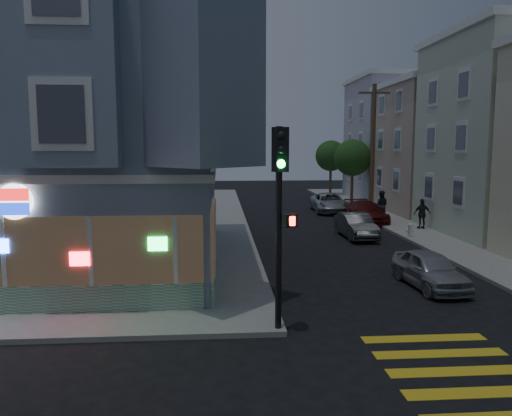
{
  "coord_description": "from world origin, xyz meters",
  "views": [
    {
      "loc": [
        1.28,
        -10.33,
        4.95
      ],
      "look_at": [
        2.54,
        6.74,
        2.8
      ],
      "focal_mm": 35.0,
      "sensor_mm": 36.0,
      "label": 1
    }
  ],
  "objects": [
    {
      "name": "ground",
      "position": [
        0.0,
        0.0,
        0.0
      ],
      "size": [
        120.0,
        120.0,
        0.0
      ],
      "primitive_type": "plane",
      "color": "black",
      "rests_on": "ground"
    },
    {
      "name": "corner_building",
      "position": [
        -6.0,
        10.98,
        5.82
      ],
      "size": [
        14.6,
        14.6,
        11.4
      ],
      "color": "slate",
      "rests_on": "sidewalk_nw"
    },
    {
      "name": "row_house_c",
      "position": [
        19.5,
        25.0,
        4.65
      ],
      "size": [
        12.0,
        8.6,
        9.0
      ],
      "primitive_type": "cube",
      "color": "tan",
      "rests_on": "sidewalk_ne"
    },
    {
      "name": "row_house_d",
      "position": [
        19.5,
        34.0,
        5.4
      ],
      "size": [
        12.0,
        8.6,
        10.5
      ],
      "primitive_type": "cube",
      "color": "#B0A8B9",
      "rests_on": "sidewalk_ne"
    },
    {
      "name": "utility_pole",
      "position": [
        12.0,
        24.0,
        4.8
      ],
      "size": [
        2.2,
        0.3,
        9.0
      ],
      "color": "#4C3826",
      "rests_on": "sidewalk_ne"
    },
    {
      "name": "street_tree_near",
      "position": [
        12.2,
        30.0,
        3.94
      ],
      "size": [
        3.0,
        3.0,
        5.3
      ],
      "color": "#4C3826",
      "rests_on": "sidewalk_ne"
    },
    {
      "name": "street_tree_far",
      "position": [
        12.2,
        38.0,
        3.94
      ],
      "size": [
        3.0,
        3.0,
        5.3
      ],
      "color": "#4C3826",
      "rests_on": "sidewalk_ne"
    },
    {
      "name": "pedestrian_a",
      "position": [
        11.63,
        20.77,
        1.11
      ],
      "size": [
        1.1,
        0.96,
        1.92
      ],
      "primitive_type": "imported",
      "rotation": [
        0.0,
        0.0,
        2.85
      ],
      "color": "black",
      "rests_on": "sidewalk_ne"
    },
    {
      "name": "pedestrian_b",
      "position": [
        13.0,
        17.49,
        1.02
      ],
      "size": [
        1.04,
        0.5,
        1.73
      ],
      "primitive_type": "imported",
      "rotation": [
        0.0,
        0.0,
        3.22
      ],
      "color": "#26232B",
      "rests_on": "sidewalk_ne"
    },
    {
      "name": "parked_car_a",
      "position": [
        8.6,
        6.19,
        0.64
      ],
      "size": [
        1.75,
        3.86,
        1.29
      ],
      "primitive_type": "imported",
      "rotation": [
        0.0,
        0.0,
        0.06
      ],
      "color": "#A3A6AB",
      "rests_on": "ground"
    },
    {
      "name": "parked_car_b",
      "position": [
        8.6,
        15.66,
        0.67
      ],
      "size": [
        1.52,
        4.08,
        1.33
      ],
      "primitive_type": "imported",
      "rotation": [
        0.0,
        0.0,
        0.03
      ],
      "color": "#3D4043",
      "rests_on": "ground"
    },
    {
      "name": "parked_car_c",
      "position": [
        10.7,
        20.86,
        0.68
      ],
      "size": [
        2.08,
        4.75,
        1.36
      ],
      "primitive_type": "imported",
      "rotation": [
        0.0,
        0.0,
        0.04
      ],
      "color": "#5C1515",
      "rests_on": "ground"
    },
    {
      "name": "parked_car_d",
      "position": [
        9.45,
        26.06,
        0.71
      ],
      "size": [
        2.57,
        5.2,
        1.42
      ],
      "primitive_type": "imported",
      "rotation": [
        0.0,
        0.0,
        -0.04
      ],
      "color": "#A7ACB2",
      "rests_on": "ground"
    },
    {
      "name": "traffic_signal",
      "position": [
        2.82,
        2.17,
        3.72
      ],
      "size": [
        0.67,
        0.59,
        5.28
      ],
      "rotation": [
        0.0,
        0.0,
        0.38
      ],
      "color": "black",
      "rests_on": "sidewalk_nw"
    },
    {
      "name": "fire_hydrant",
      "position": [
        11.3,
        14.93,
        0.53
      ],
      "size": [
        0.42,
        0.24,
        0.73
      ],
      "color": "silver",
      "rests_on": "sidewalk_ne"
    }
  ]
}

